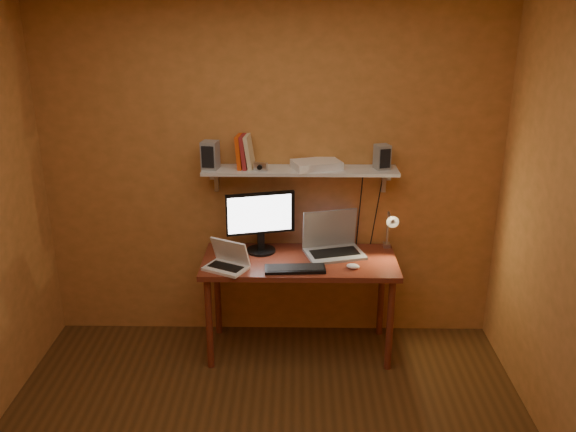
{
  "coord_description": "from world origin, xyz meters",
  "views": [
    {
      "loc": [
        0.19,
        -2.74,
        2.56
      ],
      "look_at": [
        0.13,
        1.18,
        1.12
      ],
      "focal_mm": 38.0,
      "sensor_mm": 36.0,
      "label": 1
    }
  ],
  "objects_px": {
    "desk": "(300,270)",
    "speaker_left": "(210,155)",
    "shelf_camera": "(261,167)",
    "router": "(317,165)",
    "mouse": "(353,266)",
    "desk_lamp": "(390,227)",
    "monitor": "(261,219)",
    "laptop": "(332,242)",
    "wall_shelf": "(300,171)",
    "speaker_right": "(382,157)",
    "netbook": "(228,260)",
    "keyboard": "(295,269)"
  },
  "relations": [
    {
      "from": "desk",
      "to": "speaker_left",
      "type": "relative_size",
      "value": 6.99
    },
    {
      "from": "shelf_camera",
      "to": "router",
      "type": "bearing_deg",
      "value": 10.25
    },
    {
      "from": "mouse",
      "to": "desk_lamp",
      "type": "distance_m",
      "value": 0.44
    },
    {
      "from": "monitor",
      "to": "laptop",
      "type": "bearing_deg",
      "value": -14.53
    },
    {
      "from": "wall_shelf",
      "to": "shelf_camera",
      "type": "distance_m",
      "value": 0.29
    },
    {
      "from": "desk",
      "to": "monitor",
      "type": "relative_size",
      "value": 2.81
    },
    {
      "from": "speaker_right",
      "to": "shelf_camera",
      "type": "relative_size",
      "value": 1.71
    },
    {
      "from": "wall_shelf",
      "to": "laptop",
      "type": "height_order",
      "value": "wall_shelf"
    },
    {
      "from": "monitor",
      "to": "laptop",
      "type": "xyz_separation_m",
      "value": [
        0.53,
        -0.0,
        -0.18
      ]
    },
    {
      "from": "speaker_left",
      "to": "wall_shelf",
      "type": "bearing_deg",
      "value": 11.79
    },
    {
      "from": "shelf_camera",
      "to": "laptop",
      "type": "bearing_deg",
      "value": 0.69
    },
    {
      "from": "monitor",
      "to": "speaker_right",
      "type": "distance_m",
      "value": 0.98
    },
    {
      "from": "shelf_camera",
      "to": "mouse",
      "type": "bearing_deg",
      "value": -23.36
    },
    {
      "from": "desk_lamp",
      "to": "netbook",
      "type": "bearing_deg",
      "value": -166.56
    },
    {
      "from": "desk",
      "to": "router",
      "type": "height_order",
      "value": "router"
    },
    {
      "from": "wall_shelf",
      "to": "speaker_left",
      "type": "bearing_deg",
      "value": -178.87
    },
    {
      "from": "monitor",
      "to": "keyboard",
      "type": "relative_size",
      "value": 1.19
    },
    {
      "from": "monitor",
      "to": "router",
      "type": "bearing_deg",
      "value": -5.4
    },
    {
      "from": "speaker_left",
      "to": "mouse",
      "type": "bearing_deg",
      "value": -7.45
    },
    {
      "from": "laptop",
      "to": "router",
      "type": "bearing_deg",
      "value": 136.99
    },
    {
      "from": "netbook",
      "to": "desk_lamp",
      "type": "bearing_deg",
      "value": 40.81
    },
    {
      "from": "desk",
      "to": "netbook",
      "type": "xyz_separation_m",
      "value": [
        -0.5,
        -0.15,
        0.14
      ]
    },
    {
      "from": "speaker_left",
      "to": "speaker_right",
      "type": "distance_m",
      "value": 1.22
    },
    {
      "from": "desk",
      "to": "monitor",
      "type": "xyz_separation_m",
      "value": [
        -0.29,
        0.14,
        0.34
      ]
    },
    {
      "from": "netbook",
      "to": "router",
      "type": "height_order",
      "value": "router"
    },
    {
      "from": "wall_shelf",
      "to": "shelf_camera",
      "type": "height_order",
      "value": "shelf_camera"
    },
    {
      "from": "desk_lamp",
      "to": "desk",
      "type": "bearing_deg",
      "value": -169.19
    },
    {
      "from": "netbook",
      "to": "speaker_left",
      "type": "distance_m",
      "value": 0.76
    },
    {
      "from": "desk",
      "to": "speaker_right",
      "type": "bearing_deg",
      "value": 18.65
    },
    {
      "from": "speaker_left",
      "to": "router",
      "type": "xyz_separation_m",
      "value": [
        0.76,
        0.02,
        -0.07
      ]
    },
    {
      "from": "speaker_right",
      "to": "router",
      "type": "bearing_deg",
      "value": 161.18
    },
    {
      "from": "desk_lamp",
      "to": "router",
      "type": "distance_m",
      "value": 0.71
    },
    {
      "from": "wall_shelf",
      "to": "keyboard",
      "type": "relative_size",
      "value": 3.34
    },
    {
      "from": "desk",
      "to": "wall_shelf",
      "type": "xyz_separation_m",
      "value": [
        0.0,
        0.19,
        0.69
      ]
    },
    {
      "from": "keyboard",
      "to": "speaker_right",
      "type": "bearing_deg",
      "value": 28.38
    },
    {
      "from": "wall_shelf",
      "to": "speaker_left",
      "type": "distance_m",
      "value": 0.65
    },
    {
      "from": "monitor",
      "to": "desk_lamp",
      "type": "bearing_deg",
      "value": -15.13
    },
    {
      "from": "monitor",
      "to": "speaker_left",
      "type": "distance_m",
      "value": 0.59
    },
    {
      "from": "keyboard",
      "to": "speaker_left",
      "type": "height_order",
      "value": "speaker_left"
    },
    {
      "from": "netbook",
      "to": "shelf_camera",
      "type": "height_order",
      "value": "shelf_camera"
    },
    {
      "from": "keyboard",
      "to": "desk_lamp",
      "type": "distance_m",
      "value": 0.79
    },
    {
      "from": "netbook",
      "to": "desk_lamp",
      "type": "distance_m",
      "value": 1.2
    },
    {
      "from": "shelf_camera",
      "to": "netbook",
      "type": "bearing_deg",
      "value": -128.04
    },
    {
      "from": "laptop",
      "to": "mouse",
      "type": "bearing_deg",
      "value": -80.65
    },
    {
      "from": "speaker_left",
      "to": "router",
      "type": "relative_size",
      "value": 0.6
    },
    {
      "from": "wall_shelf",
      "to": "speaker_right",
      "type": "relative_size",
      "value": 7.95
    },
    {
      "from": "monitor",
      "to": "laptop",
      "type": "distance_m",
      "value": 0.56
    },
    {
      "from": "netbook",
      "to": "monitor",
      "type": "bearing_deg",
      "value": 81.07
    },
    {
      "from": "laptop",
      "to": "router",
      "type": "xyz_separation_m",
      "value": [
        -0.12,
        0.07,
        0.57
      ]
    },
    {
      "from": "desk",
      "to": "mouse",
      "type": "distance_m",
      "value": 0.41
    }
  ]
}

